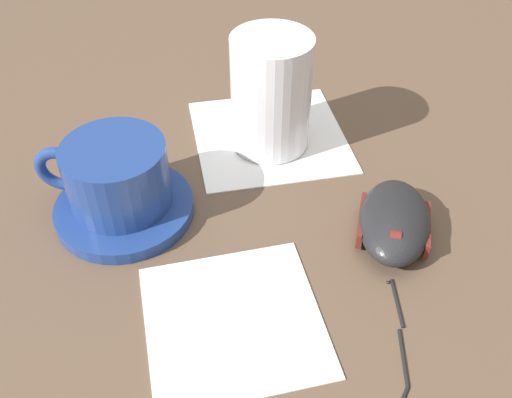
% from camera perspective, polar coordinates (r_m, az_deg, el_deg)
% --- Properties ---
extents(ground_plane, '(3.00, 3.00, 0.00)m').
position_cam_1_polar(ground_plane, '(0.53, 2.39, -0.01)').
color(ground_plane, brown).
extents(saucer, '(0.12, 0.12, 0.01)m').
position_cam_1_polar(saucer, '(0.52, -12.99, -0.93)').
color(saucer, navy).
rests_on(saucer, ground).
extents(coffee_cup, '(0.10, 0.10, 0.06)m').
position_cam_1_polar(coffee_cup, '(0.51, -13.93, 2.38)').
color(coffee_cup, navy).
rests_on(coffee_cup, saucer).
extents(computer_mouse, '(0.12, 0.11, 0.03)m').
position_cam_1_polar(computer_mouse, '(0.50, 13.67, -2.17)').
color(computer_mouse, black).
rests_on(computer_mouse, ground).
extents(napkin_under_glass, '(0.21, 0.21, 0.00)m').
position_cam_1_polar(napkin_under_glass, '(0.60, 1.37, 6.35)').
color(napkin_under_glass, white).
rests_on(napkin_under_glass, ground).
extents(drinking_glass, '(0.08, 0.08, 0.12)m').
position_cam_1_polar(drinking_glass, '(0.56, 1.52, 10.54)').
color(drinking_glass, silver).
rests_on(drinking_glass, napkin_under_glass).
extents(napkin_spare, '(0.17, 0.17, 0.00)m').
position_cam_1_polar(napkin_spare, '(0.44, -2.26, -11.98)').
color(napkin_spare, white).
rests_on(napkin_spare, ground).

